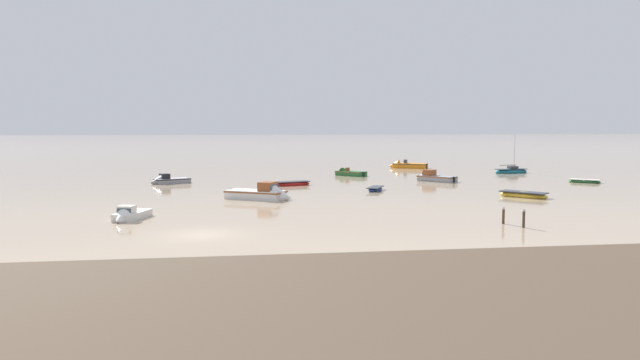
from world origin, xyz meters
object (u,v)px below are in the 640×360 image
Objects in this scene: motorboat_moored_7 at (347,174)px; mooring_post_right at (503,216)px; motorboat_moored_6 at (431,178)px; mooring_post_left at (524,219)px; motorboat_moored_8 at (128,217)px; rowboat_moored_3 at (523,195)px; motorboat_moored_5 at (167,181)px; sailboat_moored_0 at (511,171)px; rowboat_moored_2 at (584,181)px; motorboat_moored_2 at (405,166)px; rowboat_moored_0 at (375,189)px; rowboat_moored_4 at (293,184)px; motorboat_moored_1 at (265,195)px.

motorboat_moored_7 is 41.49m from mooring_post_right.
motorboat_moored_6 is 33.86m from mooring_post_left.
motorboat_moored_8 is at bearing 90.96° from motorboat_moored_6.
rowboat_moored_3 is 17.66m from motorboat_moored_6.
motorboat_moored_7 is (22.89, 8.47, -0.04)m from motorboat_moored_5.
motorboat_moored_7 is at bearing 165.35° from motorboat_moored_8.
mooring_post_left is at bearing -68.68° from mooring_post_right.
sailboat_moored_0 reaches higher than motorboat_moored_7.
rowboat_moored_2 is 0.76× the size of rowboat_moored_3.
motorboat_moored_6 is at bearing -157.85° from sailboat_moored_0.
sailboat_moored_0 is 1.34× the size of motorboat_moored_8.
motorboat_moored_6 reaches higher than mooring_post_left.
rowboat_moored_2 is at bearing -94.34° from sailboat_moored_0.
motorboat_moored_2 is 1.30× the size of motorboat_moored_5.
sailboat_moored_0 reaches higher than rowboat_moored_0.
rowboat_moored_4 is 0.91× the size of motorboat_moored_7.
motorboat_moored_2 is at bearing 81.82° from mooring_post_left.
rowboat_moored_4 is at bearing 166.60° from motorboat_moored_8.
rowboat_moored_4 is (14.30, -4.01, -0.09)m from motorboat_moored_5.
motorboat_moored_7 is at bearing 169.92° from sailboat_moored_0.
sailboat_moored_0 is (36.27, 25.83, -0.11)m from motorboat_moored_1.
motorboat_moored_6 is at bearing 147.74° from motorboat_moored_8.
rowboat_moored_2 is (14.07, -27.14, -0.13)m from motorboat_moored_2.
motorboat_moored_1 is at bearing 131.98° from mooring_post_left.
rowboat_moored_2 is at bearing -159.65° from motorboat_moored_7.
mooring_post_left is at bearing 92.66° from motorboat_moored_8.
motorboat_moored_7 is (8.58, 12.48, 0.05)m from rowboat_moored_4.
sailboat_moored_0 is at bearing 63.74° from mooring_post_right.
rowboat_moored_2 is (38.24, 10.83, -0.21)m from motorboat_moored_1.
rowboat_moored_3 is at bearing 58.86° from mooring_post_right.
mooring_post_right is (3.11, -41.37, 0.32)m from motorboat_moored_7.
motorboat_moored_2 is at bearing 159.54° from rowboat_moored_2.
mooring_post_right reaches higher than motorboat_moored_7.
motorboat_moored_1 is 19.67m from motorboat_moored_5.
sailboat_moored_0 is at bearing 145.84° from motorboat_moored_8.
rowboat_moored_2 is at bearing 45.71° from motorboat_moored_1.
sailboat_moored_0 is (12.03, 27.63, 0.06)m from rowboat_moored_3.
mooring_post_right is (-22.75, -27.11, 0.39)m from rowboat_moored_2.
rowboat_moored_0 is 27.69m from motorboat_moored_8.
motorboat_moored_8 is (-31.36, -26.43, -0.07)m from motorboat_moored_6.
motorboat_moored_1 is at bearing 45.97° from rowboat_moored_3.
rowboat_moored_0 is 2.94× the size of mooring_post_right.
mooring_post_left is at bearing -126.53° from sailboat_moored_0.
motorboat_moored_2 is at bearing -39.69° from rowboat_moored_3.
rowboat_moored_3 is at bearing 120.38° from motorboat_moored_2.
motorboat_moored_6 is 1.11× the size of motorboat_moored_7.
motorboat_moored_8 is at bearing 168.16° from mooring_post_right.
sailboat_moored_0 is 4.77× the size of mooring_post_right.
rowboat_moored_4 is at bearing -103.59° from rowboat_moored_0.
mooring_post_right is (-8.68, -54.25, 0.26)m from motorboat_moored_2.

